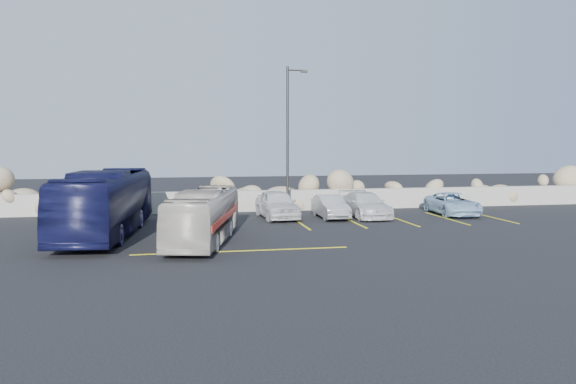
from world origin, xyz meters
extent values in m
plane|color=black|center=(0.00, 0.00, 0.00)|extent=(90.00, 90.00, 0.00)
cube|color=gray|center=(0.00, 12.00, 0.60)|extent=(60.00, 0.40, 1.20)
cube|color=yellow|center=(-2.50, 7.00, 0.01)|extent=(0.12, 5.00, 0.01)
cube|color=yellow|center=(2.60, 7.00, 0.01)|extent=(0.12, 5.00, 0.01)
cube|color=yellow|center=(5.30, 7.00, 0.01)|extent=(0.12, 5.00, 0.01)
cube|color=yellow|center=(7.90, 7.00, 0.01)|extent=(0.12, 5.00, 0.01)
cube|color=yellow|center=(10.50, 7.00, 0.01)|extent=(0.12, 5.00, 0.01)
cube|color=yellow|center=(13.10, 7.00, 0.01)|extent=(0.12, 5.00, 0.01)
cube|color=yellow|center=(-1.00, 0.20, 0.01)|extent=(8.00, 0.12, 0.01)
cylinder|color=#2A2825|center=(2.50, 9.50, 4.00)|extent=(0.14, 0.14, 8.00)
cylinder|color=#2A2825|center=(2.95, 9.50, 7.80)|extent=(0.90, 0.08, 0.08)
cube|color=#2A2825|center=(3.40, 9.50, 7.75)|extent=(0.35, 0.18, 0.12)
imported|color=beige|center=(-2.28, 2.28, 1.05)|extent=(3.44, 7.77, 2.11)
imported|color=#101237|center=(-6.32, 4.78, 1.40)|extent=(3.32, 10.22, 2.79)
imported|color=silver|center=(1.79, 8.74, 0.75)|extent=(2.02, 4.48, 1.49)
imported|color=#9D9DA2|center=(4.56, 8.28, 0.60)|extent=(1.30, 3.64, 1.20)
imported|color=silver|center=(6.51, 8.36, 0.65)|extent=(1.93, 4.54, 1.31)
imported|color=#9CC0DE|center=(11.56, 8.35, 0.60)|extent=(2.35, 4.48, 1.20)
camera|label=1|loc=(-3.18, -20.10, 3.99)|focal=35.00mm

